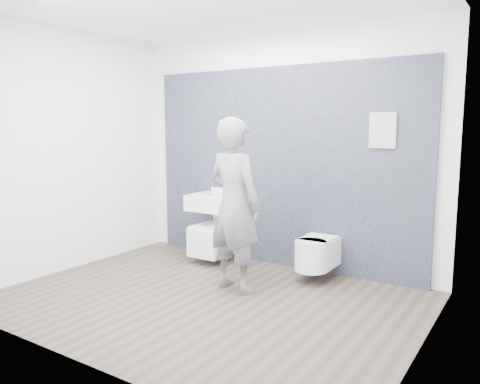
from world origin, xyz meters
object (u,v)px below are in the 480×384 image
Objects in this scene: toilet_square at (215,238)px; toilet_rounded at (316,253)px; visitor at (234,205)px; washbasin at (217,202)px.

toilet_rounded is (1.38, -0.01, 0.00)m from toilet_square.
washbasin is at bearing -35.50° from visitor.
visitor is (0.80, -0.75, 0.60)m from toilet_square.
toilet_square is 1.38m from toilet_rounded.
toilet_square reaches higher than toilet_rounded.
washbasin is 1.46m from toilet_rounded.
washbasin is 0.82× the size of toilet_square.
washbasin is 1.09× the size of toilet_rounded.
visitor reaches higher than toilet_rounded.
toilet_rounded is (1.38, -0.06, -0.45)m from washbasin.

